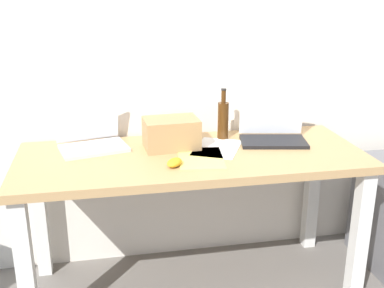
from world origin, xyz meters
name	(u,v)px	position (x,y,z in m)	size (l,w,h in m)	color
ground_plane	(192,285)	(0.00, 0.00, 0.00)	(8.00, 8.00, 0.00)	slate
back_wall	(178,30)	(0.00, 0.39, 1.30)	(5.20, 0.08, 2.60)	silver
desk	(192,174)	(0.00, 0.00, 0.64)	(1.68, 0.67, 0.75)	tan
laptop_left	(92,139)	(-0.48, 0.18, 0.80)	(0.36, 0.30, 0.22)	silver
laptop_right	(272,130)	(0.45, 0.12, 0.81)	(0.37, 0.28, 0.25)	black
beer_bottle	(223,119)	(0.21, 0.20, 0.86)	(0.06, 0.06, 0.27)	#47280F
computer_mouse	(174,162)	(-0.11, -0.14, 0.77)	(0.06, 0.10, 0.03)	gold
cardboard_box	(171,133)	(-0.08, 0.11, 0.82)	(0.27, 0.19, 0.15)	tan
paper_sheet_near_back	(217,148)	(0.14, 0.06, 0.75)	(0.21, 0.30, 0.00)	white
paper_sheet_center	(201,158)	(0.03, -0.07, 0.75)	(0.21, 0.30, 0.00)	#F4E06B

